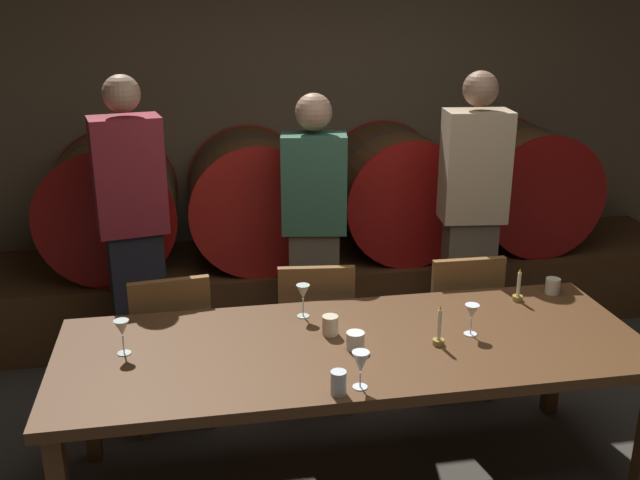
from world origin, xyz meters
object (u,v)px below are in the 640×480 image
at_px(cup_far_left, 338,383).
at_px(cup_far_right, 553,286).
at_px(wine_barrel_center_right, 395,191).
at_px(chair_left, 171,342).
at_px(chair_center, 315,327).
at_px(guest_right, 471,218).
at_px(dining_table, 353,355).
at_px(wine_barrel_far_left, 111,205).
at_px(candle_right, 518,292).
at_px(wine_barrel_center_left, 253,198).
at_px(candle_left, 439,334).
at_px(wine_barrel_far_right, 522,185).
at_px(wine_glass_center_left, 303,293).
at_px(wine_glass_center_right, 361,363).
at_px(chair_right, 458,318).
at_px(cup_center_left, 330,325).
at_px(wine_glass_far_left, 122,329).
at_px(cup_center_right, 355,341).
at_px(wine_glass_far_right, 472,313).
at_px(guest_left, 133,231).
at_px(guest_center, 314,230).

height_order(cup_far_left, cup_far_right, cup_far_left).
height_order(wine_barrel_center_right, chair_left, wine_barrel_center_right).
distance_m(chair_center, guest_right, 1.20).
bearing_deg(dining_table, chair_left, 140.87).
distance_m(wine_barrel_far_left, candle_right, 2.64).
relative_size(wine_barrel_center_left, candle_left, 4.52).
distance_m(wine_barrel_center_left, wine_barrel_far_right, 1.94).
relative_size(candle_left, wine_glass_center_left, 1.17).
bearing_deg(chair_left, wine_glass_center_right, 119.28).
relative_size(chair_right, cup_center_left, 9.84).
relative_size(wine_barrel_center_left, wine_glass_center_left, 5.28).
bearing_deg(candle_left, cup_center_left, 157.63).
height_order(wine_barrel_far_right, cup_far_left, wine_barrel_far_right).
bearing_deg(dining_table, chair_right, 41.87).
xyz_separation_m(chair_left, guest_right, (1.81, 0.47, 0.44)).
distance_m(chair_left, wine_glass_far_left, 0.72).
distance_m(candle_left, cup_far_right, 0.89).
xyz_separation_m(candle_left, wine_glass_center_left, (-0.54, 0.39, 0.07)).
xyz_separation_m(wine_barrel_far_left, dining_table, (1.20, -1.89, -0.22)).
height_order(wine_barrel_far_left, cup_center_right, wine_barrel_far_left).
relative_size(wine_barrel_center_left, wine_glass_far_right, 5.87).
bearing_deg(chair_right, wine_barrel_far_right, -126.15).
height_order(wine_barrel_far_left, candle_left, wine_barrel_far_left).
bearing_deg(guest_left, wine_glass_center_left, 121.51).
height_order(chair_right, cup_far_right, chair_right).
relative_size(guest_center, candle_left, 8.83).
bearing_deg(dining_table, guest_center, 88.21).
xyz_separation_m(wine_barrel_center_left, cup_center_right, (0.27, -1.94, -0.12)).
xyz_separation_m(wine_barrel_center_left, wine_glass_far_left, (-0.72, -1.81, -0.04)).
relative_size(candle_right, cup_center_right, 2.16).
bearing_deg(wine_glass_center_right, guest_center, 86.59).
height_order(chair_center, cup_far_right, chair_center).
xyz_separation_m(cup_center_right, cup_far_right, (1.14, 0.42, 0.00)).
distance_m(wine_barrel_far_left, chair_left, 1.34).
relative_size(chair_center, guest_center, 0.52).
bearing_deg(chair_left, wine_barrel_center_left, -121.09).
distance_m(wine_barrel_center_right, wine_glass_center_right, 2.40).
relative_size(wine_barrel_center_left, wine_barrel_far_right, 1.00).
bearing_deg(guest_center, wine_glass_far_right, 120.90).
height_order(guest_left, cup_center_right, guest_left).
distance_m(guest_left, guest_right, 2.00).
distance_m(dining_table, guest_center, 1.27).
bearing_deg(guest_left, wine_barrel_far_right, -177.15).
xyz_separation_m(chair_right, cup_far_right, (0.37, -0.32, 0.30)).
bearing_deg(guest_right, wine_glass_center_left, 41.73).
distance_m(wine_glass_center_right, cup_far_right, 1.41).
bearing_deg(wine_glass_center_right, cup_far_left, -161.08).
bearing_deg(wine_glass_center_left, guest_center, 77.14).
bearing_deg(chair_left, cup_center_right, 131.60).
height_order(dining_table, guest_center, guest_center).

